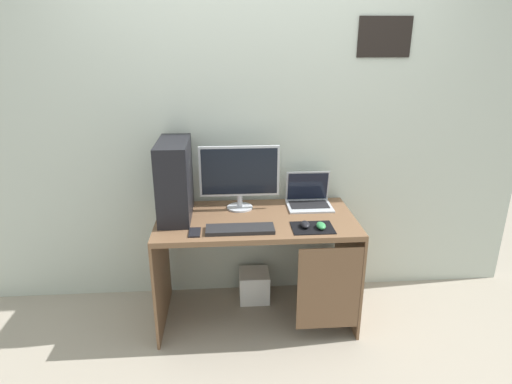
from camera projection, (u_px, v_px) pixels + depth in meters
ground_plane at (256, 314)px, 3.09m from camera, size 8.00×8.00×0.00m
wall_back at (252, 124)px, 3.00m from camera, size 4.00×0.05×2.60m
desk at (258, 240)px, 2.88m from camera, size 1.30×0.67×0.75m
pc_tower at (175, 179)px, 2.79m from camera, size 0.20×0.47×0.51m
monitor at (239, 175)px, 2.91m from camera, size 0.54×0.18×0.44m
laptop at (309, 199)px, 3.03m from camera, size 0.31×0.24×0.24m
keyboard at (240, 229)px, 2.64m from camera, size 0.42×0.14×0.02m
mousepad at (312, 228)px, 2.68m from camera, size 0.26×0.20×0.00m
mouse_left at (305, 224)px, 2.68m from camera, size 0.06×0.10×0.03m
mouse_right at (321, 226)px, 2.66m from camera, size 0.06×0.10×0.03m
cell_phone at (195, 232)px, 2.61m from camera, size 0.07×0.13×0.01m
subwoofer at (254, 285)px, 3.24m from camera, size 0.22×0.22×0.22m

